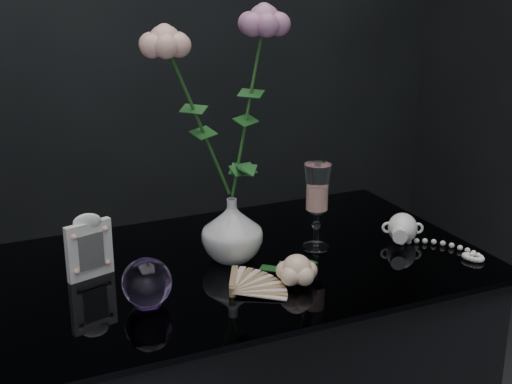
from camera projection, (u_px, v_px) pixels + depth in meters
name	position (u px, v px, depth m)	size (l,w,h in m)	color
vase	(232.00, 230.00, 1.40)	(0.12, 0.12, 0.13)	silver
wine_glass	(317.00, 207.00, 1.45)	(0.06, 0.06, 0.18)	white
picture_frame	(89.00, 246.00, 1.33)	(0.09, 0.07, 0.13)	white
paperweight	(147.00, 282.00, 1.22)	(0.09, 0.09, 0.09)	#B687DB
paper_fan	(232.00, 291.00, 1.27)	(0.20, 0.15, 0.02)	#FBEEC9
loose_rose	(297.00, 270.00, 1.31)	(0.13, 0.17, 0.06)	#FFC6A4
pearl_jar	(403.00, 227.00, 1.51)	(0.22, 0.22, 0.06)	white
roses	(223.00, 98.00, 1.32)	(0.29, 0.12, 0.42)	#FEAD9F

